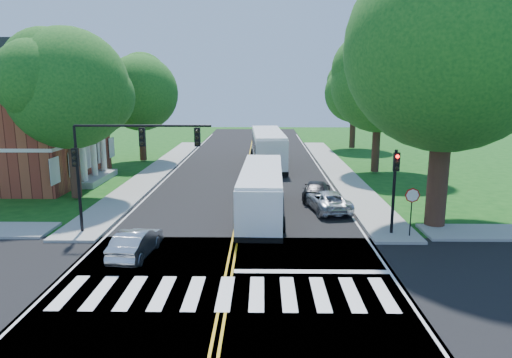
{
  "coord_description": "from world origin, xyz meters",
  "views": [
    {
      "loc": [
        1.42,
        -16.57,
        7.76
      ],
      "look_at": [
        1.02,
        9.47,
        2.4
      ],
      "focal_mm": 32.0,
      "sensor_mm": 36.0,
      "label": 1
    }
  ],
  "objects_px": {
    "signal_nw": "(121,153)",
    "bus_lead": "(262,190)",
    "signal_ne": "(395,181)",
    "suv": "(328,201)",
    "bus_follow": "(268,147)",
    "hatchback": "(136,243)",
    "dark_sedan": "(316,190)"
  },
  "relations": [
    {
      "from": "suv",
      "to": "dark_sedan",
      "type": "bearing_deg",
      "value": -92.83
    },
    {
      "from": "signal_nw",
      "to": "dark_sedan",
      "type": "relative_size",
      "value": 1.67
    },
    {
      "from": "suv",
      "to": "signal_ne",
      "type": "bearing_deg",
      "value": 110.3
    },
    {
      "from": "signal_ne",
      "to": "signal_nw",
      "type": "bearing_deg",
      "value": -179.95
    },
    {
      "from": "hatchback",
      "to": "dark_sedan",
      "type": "relative_size",
      "value": 0.91
    },
    {
      "from": "signal_nw",
      "to": "dark_sedan",
      "type": "distance_m",
      "value": 14.13
    },
    {
      "from": "hatchback",
      "to": "suv",
      "type": "bearing_deg",
      "value": -135.83
    },
    {
      "from": "signal_nw",
      "to": "bus_lead",
      "type": "distance_m",
      "value": 8.62
    },
    {
      "from": "bus_lead",
      "to": "suv",
      "type": "height_order",
      "value": "bus_lead"
    },
    {
      "from": "signal_nw",
      "to": "suv",
      "type": "distance_m",
      "value": 12.9
    },
    {
      "from": "signal_nw",
      "to": "dark_sedan",
      "type": "xyz_separation_m",
      "value": [
        11.02,
        8.01,
        -3.75
      ]
    },
    {
      "from": "signal_ne",
      "to": "hatchback",
      "type": "height_order",
      "value": "signal_ne"
    },
    {
      "from": "bus_lead",
      "to": "signal_nw",
      "type": "bearing_deg",
      "value": 29.32
    },
    {
      "from": "bus_lead",
      "to": "hatchback",
      "type": "bearing_deg",
      "value": 51.77
    },
    {
      "from": "signal_nw",
      "to": "hatchback",
      "type": "xyz_separation_m",
      "value": [
        1.44,
        -3.14,
        -3.72
      ]
    },
    {
      "from": "signal_ne",
      "to": "bus_lead",
      "type": "distance_m",
      "value": 7.96
    },
    {
      "from": "hatchback",
      "to": "suv",
      "type": "relative_size",
      "value": 0.84
    },
    {
      "from": "suv",
      "to": "bus_follow",
      "type": "bearing_deg",
      "value": -86.64
    },
    {
      "from": "signal_ne",
      "to": "bus_follow",
      "type": "bearing_deg",
      "value": 106.36
    },
    {
      "from": "signal_nw",
      "to": "bus_follow",
      "type": "bearing_deg",
      "value": 70.18
    },
    {
      "from": "bus_lead",
      "to": "hatchback",
      "type": "relative_size",
      "value": 2.89
    },
    {
      "from": "bus_follow",
      "to": "hatchback",
      "type": "relative_size",
      "value": 3.37
    },
    {
      "from": "bus_lead",
      "to": "hatchback",
      "type": "xyz_separation_m",
      "value": [
        -5.76,
        -6.94,
        -0.89
      ]
    },
    {
      "from": "suv",
      "to": "dark_sedan",
      "type": "distance_m",
      "value": 3.16
    },
    {
      "from": "signal_ne",
      "to": "suv",
      "type": "bearing_deg",
      "value": 119.15
    },
    {
      "from": "bus_follow",
      "to": "hatchback",
      "type": "height_order",
      "value": "bus_follow"
    },
    {
      "from": "signal_ne",
      "to": "hatchback",
      "type": "bearing_deg",
      "value": -165.99
    },
    {
      "from": "signal_ne",
      "to": "bus_lead",
      "type": "bearing_deg",
      "value": 151.07
    },
    {
      "from": "signal_ne",
      "to": "suv",
      "type": "height_order",
      "value": "signal_ne"
    },
    {
      "from": "signal_nw",
      "to": "bus_lead",
      "type": "relative_size",
      "value": 0.63
    },
    {
      "from": "signal_nw",
      "to": "hatchback",
      "type": "distance_m",
      "value": 5.08
    },
    {
      "from": "bus_lead",
      "to": "suv",
      "type": "xyz_separation_m",
      "value": [
        4.15,
        1.06,
        -0.89
      ]
    }
  ]
}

